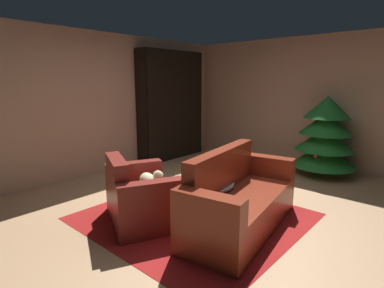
% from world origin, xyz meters
% --- Properties ---
extents(ground_plane, '(7.46, 7.46, 0.00)m').
position_xyz_m(ground_plane, '(0.00, 0.00, 0.00)').
color(ground_plane, tan).
extents(wall_back, '(5.43, 0.06, 2.53)m').
position_xyz_m(wall_back, '(0.00, 3.14, 1.26)').
color(wall_back, tan).
rests_on(wall_back, ground).
extents(wall_left, '(0.06, 6.34, 2.53)m').
position_xyz_m(wall_left, '(-2.68, 0.00, 1.26)').
color(wall_left, tan).
rests_on(wall_left, ground).
extents(area_rug, '(2.45, 2.33, 0.01)m').
position_xyz_m(area_rug, '(-0.06, -0.26, 0.00)').
color(area_rug, '#A41C1A').
rests_on(area_rug, ground).
extents(bookshelf_unit, '(0.36, 1.63, 2.29)m').
position_xyz_m(bookshelf_unit, '(-2.43, 1.82, 1.14)').
color(bookshelf_unit, black).
rests_on(bookshelf_unit, ground).
extents(armchair_red, '(1.23, 1.10, 0.81)m').
position_xyz_m(armchair_red, '(-0.48, -0.78, 0.30)').
color(armchair_red, maroon).
rests_on(armchair_red, ground).
extents(couch_red, '(1.00, 1.92, 0.90)m').
position_xyz_m(couch_red, '(0.50, -0.12, 0.31)').
color(couch_red, maroon).
rests_on(couch_red, ground).
extents(coffee_table, '(0.77, 0.77, 0.46)m').
position_xyz_m(coffee_table, '(0.02, -0.20, 0.42)').
color(coffee_table, black).
rests_on(coffee_table, ground).
extents(book_stack_on_table, '(0.23, 0.19, 0.09)m').
position_xyz_m(book_stack_on_table, '(-0.02, -0.19, 0.51)').
color(book_stack_on_table, red).
rests_on(book_stack_on_table, coffee_table).
extents(bottle_on_table, '(0.08, 0.08, 0.23)m').
position_xyz_m(bottle_on_table, '(0.20, -0.31, 0.55)').
color(bottle_on_table, '#4F2221').
rests_on(bottle_on_table, coffee_table).
extents(decorated_tree, '(1.11, 1.11, 1.42)m').
position_xyz_m(decorated_tree, '(0.52, 2.60, 0.71)').
color(decorated_tree, brown).
rests_on(decorated_tree, ground).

